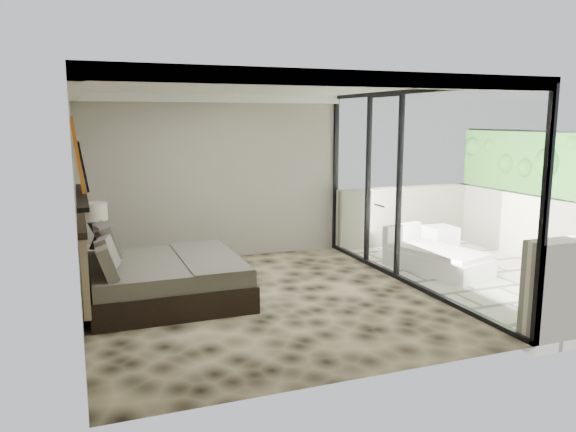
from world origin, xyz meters
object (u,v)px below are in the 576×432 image
object	(u,v)px
ottoman	(440,240)
lounger	(435,258)
nightstand	(98,266)
table_lamp	(95,219)
bed	(158,277)

from	to	relation	value
ottoman	lounger	xyz separation A→B (m)	(-0.77, -0.92, -0.05)
lounger	ottoman	bearing A→B (deg)	34.98
ottoman	nightstand	bearing A→B (deg)	177.01
nightstand	lounger	size ratio (longest dim) A/B	0.27
nightstand	table_lamp	size ratio (longest dim) A/B	0.73
bed	nightstand	bearing A→B (deg)	119.56
bed	ottoman	distance (m)	5.21
table_lamp	lounger	bearing A→B (deg)	-13.09
bed	table_lamp	size ratio (longest dim) A/B	3.05
nightstand	ottoman	xyz separation A→B (m)	(5.83, -0.30, 0.00)
bed	ottoman	size ratio (longest dim) A/B	4.18
nightstand	table_lamp	xyz separation A→B (m)	(-0.01, -0.05, 0.71)
ottoman	lounger	bearing A→B (deg)	-130.02
nightstand	bed	bearing A→B (deg)	-37.01
bed	table_lamp	xyz separation A→B (m)	(-0.72, 1.20, 0.61)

